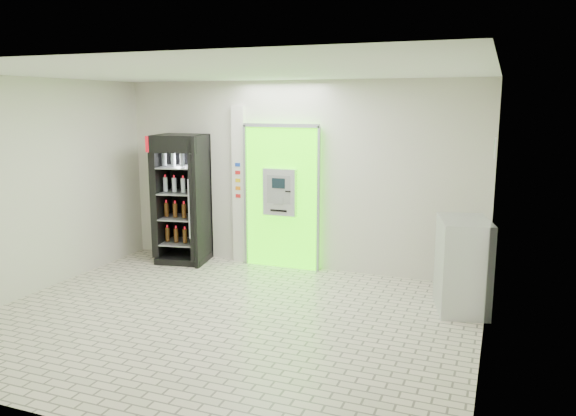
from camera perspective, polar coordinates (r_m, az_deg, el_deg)
The scene contains 7 objects.
ground at distance 7.14m, azimuth -6.39°, elevation -11.22°, with size 6.00×6.00×0.00m, color #BEB69E.
room_shell at distance 6.68m, azimuth -6.71°, elevation 3.61°, with size 6.00×6.00×6.00m.
atm_assembly at distance 9.03m, azimuth -0.60°, elevation 1.22°, with size 1.30×0.24×2.33m.
pillar at distance 9.36m, azimuth -4.96°, elevation 2.31°, with size 0.22×0.11×2.60m.
beverage_cooler at distance 9.57m, azimuth -10.59°, elevation 0.69°, with size 0.92×0.87×2.14m.
steel_cabinet at distance 7.58m, azimuth 17.31°, elevation -5.55°, with size 0.80×1.01×1.20m.
exit_sign at distance 7.28m, azimuth 20.30°, elevation 5.82°, with size 0.02×0.22×0.26m.
Camera 1 is at (3.10, -5.86, 2.66)m, focal length 35.00 mm.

